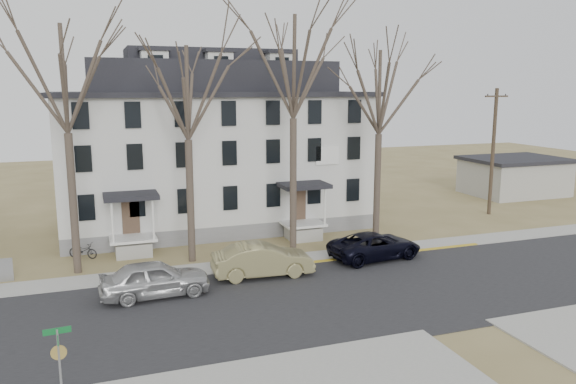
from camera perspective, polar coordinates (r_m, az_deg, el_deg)
name	(u,v)px	position (r m, az deg, el deg)	size (l,w,h in m)	color
ground	(350,315)	(24.61, 6.29, -12.28)	(120.00, 120.00, 0.00)	olive
main_road	(331,298)	(26.28, 4.36, -10.72)	(120.00, 10.00, 0.04)	#27272A
far_sidewalk	(287,261)	(31.55, -0.07, -7.01)	(120.00, 2.00, 0.08)	#A09F97
yellow_curb	(375,257)	(32.71, 8.80, -6.50)	(14.00, 0.25, 0.06)	gold
boarding_house	(212,148)	(39.36, -7.69, 4.42)	(20.80, 12.36, 12.05)	slate
distant_building	(514,176)	(54.66, 21.98, 1.53)	(8.50, 6.50, 3.35)	#A09F97
tree_far_left	(64,71)	(30.19, -21.84, 11.38)	(8.40, 8.40, 13.72)	#473B31
tree_mid_left	(187,86)	(30.57, -10.26, 10.54)	(7.80, 7.80, 12.74)	#473B31
tree_center	(293,59)	(32.15, 0.55, 13.34)	(9.00, 9.00, 14.70)	#473B31
tree_mid_right	(380,86)	(34.39, 9.34, 10.55)	(7.80, 7.80, 12.74)	#473B31
utility_pole_far	(493,150)	(44.89, 20.10, 4.01)	(2.00, 0.28, 9.50)	#3D3023
car_silver	(155,279)	(26.79, -13.35, -8.64)	(2.00, 4.97, 1.69)	#B4B5B5
car_tan	(263,261)	(28.81, -2.59, -6.99)	(1.79, 5.13, 1.69)	#898052
car_navy	(375,246)	(32.07, 8.84, -5.46)	(2.47, 5.35, 1.49)	black
bicycle_left	(83,251)	(33.83, -20.11, -5.67)	(0.59, 1.70, 0.90)	black
street_sign	(59,358)	(18.26, -22.22, -15.33)	(0.77, 0.77, 2.72)	gray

